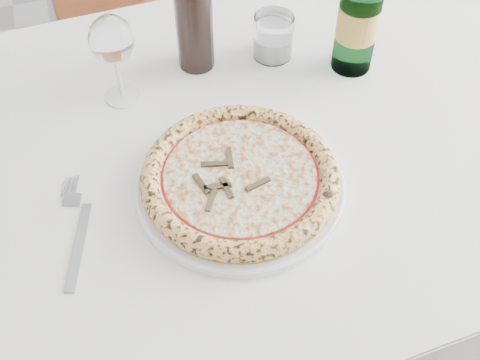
% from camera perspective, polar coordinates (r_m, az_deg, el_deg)
% --- Properties ---
extents(floor, '(5.00, 6.00, 0.02)m').
position_cam_1_polar(floor, '(1.62, -8.17, -15.85)').
color(floor, gray).
rests_on(floor, ground).
extents(dining_table, '(1.48, 0.93, 0.76)m').
position_cam_1_polar(dining_table, '(1.03, -1.55, 0.15)').
color(dining_table, brown).
rests_on(dining_table, floor).
extents(chair_far, '(0.52, 0.52, 0.93)m').
position_cam_1_polar(chair_far, '(1.69, -8.89, 16.40)').
color(chair_far, brown).
rests_on(chair_far, floor).
extents(plate, '(0.31, 0.31, 0.02)m').
position_cam_1_polar(plate, '(0.89, 0.00, -0.46)').
color(plate, white).
rests_on(plate, dining_table).
extents(pizza, '(0.29, 0.29, 0.03)m').
position_cam_1_polar(pizza, '(0.88, -0.00, 0.26)').
color(pizza, tan).
rests_on(pizza, plate).
extents(fork, '(0.05, 0.21, 0.00)m').
position_cam_1_polar(fork, '(0.88, -15.24, -4.70)').
color(fork, gray).
rests_on(fork, dining_table).
extents(wine_glass, '(0.07, 0.07, 0.16)m').
position_cam_1_polar(wine_glass, '(0.99, -12.05, 12.65)').
color(wine_glass, white).
rests_on(wine_glass, dining_table).
extents(tumbler, '(0.07, 0.07, 0.08)m').
position_cam_1_polar(tumbler, '(1.11, 3.16, 13.21)').
color(tumbler, white).
rests_on(tumbler, dining_table).
extents(beer_bottle, '(0.07, 0.07, 0.27)m').
position_cam_1_polar(beer_bottle, '(1.06, 11.26, 15.26)').
color(beer_bottle, '#3A7045').
rests_on(beer_bottle, dining_table).
extents(wine_bottle, '(0.06, 0.06, 0.26)m').
position_cam_1_polar(wine_bottle, '(1.04, -4.45, 15.76)').
color(wine_bottle, black).
rests_on(wine_bottle, dining_table).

